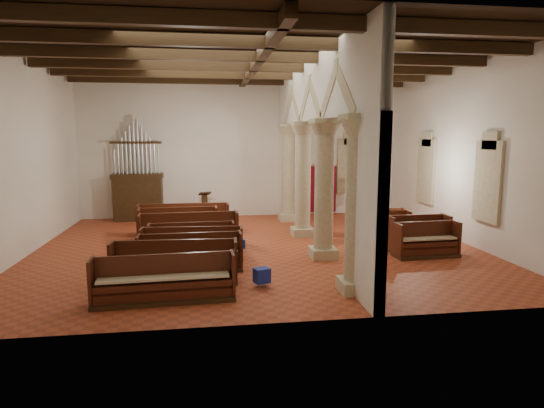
{
  "coord_description": "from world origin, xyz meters",
  "views": [
    {
      "loc": [
        -1.54,
        -14.27,
        3.61
      ],
      "look_at": [
        0.55,
        0.5,
        1.34
      ],
      "focal_mm": 30.0,
      "sensor_mm": 36.0,
      "label": 1
    }
  ],
  "objects_px": {
    "pipe_organ": "(138,188)",
    "processional_banner": "(362,204)",
    "lectern": "(205,207)",
    "nave_pew_0": "(165,287)",
    "aisle_pew_0": "(426,245)"
  },
  "relations": [
    {
      "from": "pipe_organ",
      "to": "processional_banner",
      "type": "xyz_separation_m",
      "value": [
        9.28,
        -1.78,
        -0.61
      ]
    },
    {
      "from": "lectern",
      "to": "processional_banner",
      "type": "xyz_separation_m",
      "value": [
        6.49,
        -1.77,
        0.26
      ]
    },
    {
      "from": "lectern",
      "to": "nave_pew_0",
      "type": "xyz_separation_m",
      "value": [
        -0.82,
        -10.0,
        -0.16
      ]
    },
    {
      "from": "processional_banner",
      "to": "aisle_pew_0",
      "type": "distance_m",
      "value": 5.54
    },
    {
      "from": "lectern",
      "to": "aisle_pew_0",
      "type": "xyz_separation_m",
      "value": [
        6.6,
        -7.3,
        -0.14
      ]
    },
    {
      "from": "pipe_organ",
      "to": "nave_pew_0",
      "type": "relative_size",
      "value": 1.42
    },
    {
      "from": "lectern",
      "to": "nave_pew_0",
      "type": "bearing_deg",
      "value": -111.31
    },
    {
      "from": "processional_banner",
      "to": "aisle_pew_0",
      "type": "relative_size",
      "value": 1.08
    },
    {
      "from": "processional_banner",
      "to": "pipe_organ",
      "type": "bearing_deg",
      "value": 148.05
    },
    {
      "from": "pipe_organ",
      "to": "nave_pew_0",
      "type": "bearing_deg",
      "value": -78.87
    },
    {
      "from": "pipe_organ",
      "to": "lectern",
      "type": "distance_m",
      "value": 2.92
    },
    {
      "from": "nave_pew_0",
      "to": "aisle_pew_0",
      "type": "bearing_deg",
      "value": 17.12
    },
    {
      "from": "pipe_organ",
      "to": "lectern",
      "type": "height_order",
      "value": "pipe_organ"
    },
    {
      "from": "lectern",
      "to": "aisle_pew_0",
      "type": "height_order",
      "value": "lectern"
    },
    {
      "from": "pipe_organ",
      "to": "aisle_pew_0",
      "type": "bearing_deg",
      "value": -37.9
    }
  ]
}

